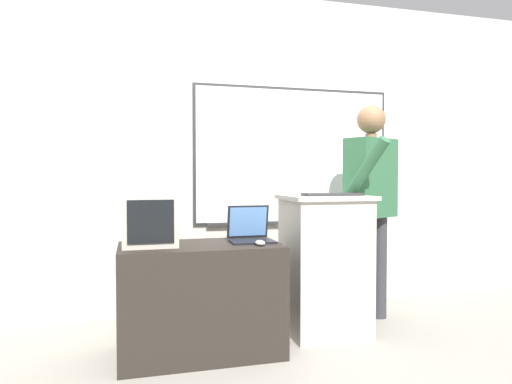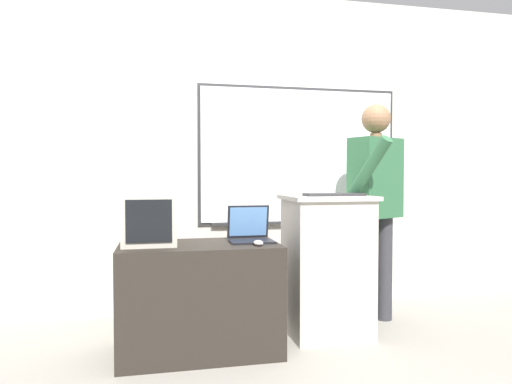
# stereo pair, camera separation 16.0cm
# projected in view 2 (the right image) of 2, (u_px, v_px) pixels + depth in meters

# --- Properties ---
(ground_plane) EXTENTS (30.00, 30.00, 0.00)m
(ground_plane) POSITION_uv_depth(u_px,v_px,m) (309.00, 366.00, 2.77)
(ground_plane) COLOR gray
(back_wall) EXTENTS (6.40, 0.17, 2.72)m
(back_wall) POSITION_uv_depth(u_px,v_px,m) (263.00, 153.00, 4.00)
(back_wall) COLOR beige
(back_wall) RESTS_ON ground_plane
(lectern_podium) EXTENTS (0.61, 0.53, 1.01)m
(lectern_podium) POSITION_uv_depth(u_px,v_px,m) (327.00, 265.00, 3.31)
(lectern_podium) COLOR #BCB7AD
(lectern_podium) RESTS_ON ground_plane
(side_desk) EXTENTS (1.03, 0.55, 0.71)m
(side_desk) POSITION_uv_depth(u_px,v_px,m) (200.00, 298.00, 2.97)
(side_desk) COLOR #28231E
(side_desk) RESTS_ON ground_plane
(person_presenter) EXTENTS (0.60, 0.68, 1.71)m
(person_presenter) POSITION_uv_depth(u_px,v_px,m) (376.00, 196.00, 3.56)
(person_presenter) COLOR #333338
(person_presenter) RESTS_ON ground_plane
(laptop) EXTENTS (0.29, 0.25, 0.24)m
(laptop) POSITION_uv_depth(u_px,v_px,m) (250.00, 231.00, 3.09)
(laptop) COLOR black
(laptop) RESTS_ON side_desk
(wireless_keyboard) EXTENTS (0.43, 0.15, 0.02)m
(wireless_keyboard) POSITION_uv_depth(u_px,v_px,m) (334.00, 195.00, 3.24)
(wireless_keyboard) COLOR #2D2D30
(wireless_keyboard) RESTS_ON lectern_podium
(computer_mouse_by_laptop) EXTENTS (0.06, 0.10, 0.03)m
(computer_mouse_by_laptop) POSITION_uv_depth(u_px,v_px,m) (258.00, 243.00, 2.89)
(computer_mouse_by_laptop) COLOR silver
(computer_mouse_by_laptop) RESTS_ON side_desk
(crt_monitor) EXTENTS (0.34, 0.40, 0.34)m
(crt_monitor) POSITION_uv_depth(u_px,v_px,m) (150.00, 218.00, 2.95)
(crt_monitor) COLOR #BCB7A8
(crt_monitor) RESTS_ON side_desk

